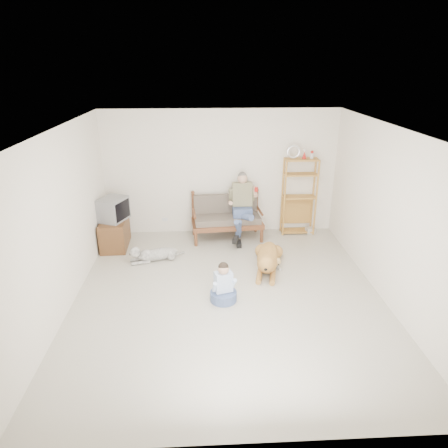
{
  "coord_description": "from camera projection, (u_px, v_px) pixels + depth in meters",
  "views": [
    {
      "loc": [
        -0.37,
        -5.63,
        3.58
      ],
      "look_at": [
        -0.02,
        1.0,
        0.87
      ],
      "focal_mm": 32.0,
      "sensor_mm": 36.0,
      "label": 1
    }
  ],
  "objects": [
    {
      "name": "ceiling",
      "position": [
        229.0,
        130.0,
        5.55
      ],
      "size": [
        5.5,
        5.5,
        0.0
      ],
      "primitive_type": "plane",
      "rotation": [
        3.14,
        0.0,
        0.0
      ],
      "color": "white",
      "rests_on": "ground"
    },
    {
      "name": "golden_retriever",
      "position": [
        268.0,
        259.0,
        7.37
      ],
      "size": [
        0.63,
        1.62,
        0.49
      ],
      "rotation": [
        0.0,
        0.0,
        -0.21
      ],
      "color": "#AE7F3C",
      "rests_on": "ground"
    },
    {
      "name": "wall_left",
      "position": [
        61.0,
        223.0,
        5.94
      ],
      "size": [
        0.0,
        5.5,
        5.5
      ],
      "primitive_type": "plane",
      "rotation": [
        1.57,
        0.0,
        1.57
      ],
      "color": "silver",
      "rests_on": "ground"
    },
    {
      "name": "wall_outlet",
      "position": [
        165.0,
        220.0,
        8.93
      ],
      "size": [
        0.12,
        0.02,
        0.08
      ],
      "primitive_type": "cube",
      "color": "silver",
      "rests_on": "ground"
    },
    {
      "name": "wall_front",
      "position": [
        248.0,
        334.0,
        3.52
      ],
      "size": [
        5.0,
        0.0,
        5.0
      ],
      "primitive_type": "plane",
      "rotation": [
        -1.57,
        0.0,
        0.0
      ],
      "color": "silver",
      "rests_on": "ground"
    },
    {
      "name": "floor",
      "position": [
        228.0,
        296.0,
        6.57
      ],
      "size": [
        5.5,
        5.5,
        0.0
      ],
      "primitive_type": "plane",
      "color": "silver",
      "rests_on": "ground"
    },
    {
      "name": "wall_right",
      "position": [
        389.0,
        217.0,
        6.18
      ],
      "size": [
        0.0,
        5.5,
        5.5
      ],
      "primitive_type": "plane",
      "rotation": [
        1.57,
        0.0,
        -1.57
      ],
      "color": "silver",
      "rests_on": "ground"
    },
    {
      "name": "crt_tv",
      "position": [
        113.0,
        209.0,
        8.0
      ],
      "size": [
        0.62,
        0.68,
        0.46
      ],
      "rotation": [
        0.0,
        0.0,
        -0.39
      ],
      "color": "slate",
      "rests_on": "tv_stand"
    },
    {
      "name": "book_stack",
      "position": [
        311.0,
        230.0,
        8.95
      ],
      "size": [
        0.23,
        0.19,
        0.13
      ],
      "primitive_type": "cube",
      "rotation": [
        0.0,
        0.0,
        0.21
      ],
      "color": "beige",
      "rests_on": "ground"
    },
    {
      "name": "etagere",
      "position": [
        299.0,
        196.0,
        8.68
      ],
      "size": [
        0.75,
        0.33,
        1.98
      ],
      "color": "#B47C38",
      "rests_on": "ground"
    },
    {
      "name": "wall_back",
      "position": [
        221.0,
        173.0,
        8.6
      ],
      "size": [
        5.0,
        0.0,
        5.0
      ],
      "primitive_type": "plane",
      "rotation": [
        1.57,
        0.0,
        0.0
      ],
      "color": "silver",
      "rests_on": "ground"
    },
    {
      "name": "terrier",
      "position": [
        273.0,
        261.0,
        7.5
      ],
      "size": [
        0.31,
        0.63,
        0.24
      ],
      "rotation": [
        0.0,
        0.0,
        0.3
      ],
      "color": "white",
      "rests_on": "ground"
    },
    {
      "name": "tv_stand",
      "position": [
        115.0,
        233.0,
        8.23
      ],
      "size": [
        0.53,
        0.92,
        0.6
      ],
      "rotation": [
        0.0,
        0.0,
        0.04
      ],
      "color": "brown",
      "rests_on": "ground"
    },
    {
      "name": "shaggy_dog",
      "position": [
        153.0,
        254.0,
        7.69
      ],
      "size": [
        1.09,
        0.49,
        0.34
      ],
      "rotation": [
        0.0,
        0.0,
        -1.27
      ],
      "color": "white",
      "rests_on": "ground"
    },
    {
      "name": "man",
      "position": [
        242.0,
        211.0,
        8.36
      ],
      "size": [
        0.55,
        0.79,
        1.28
      ],
      "color": "#4B5A8A",
      "rests_on": "loveseat"
    },
    {
      "name": "loveseat",
      "position": [
        227.0,
        216.0,
        8.6
      ],
      "size": [
        1.55,
        0.82,
        0.95
      ],
      "rotation": [
        0.0,
        0.0,
        0.08
      ],
      "color": "brown",
      "rests_on": "ground"
    },
    {
      "name": "child",
      "position": [
        223.0,
        287.0,
        6.37
      ],
      "size": [
        0.43,
        0.43,
        0.68
      ],
      "rotation": [
        0.0,
        0.0,
        0.29
      ],
      "color": "#4B5A8A",
      "rests_on": "ground"
    }
  ]
}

